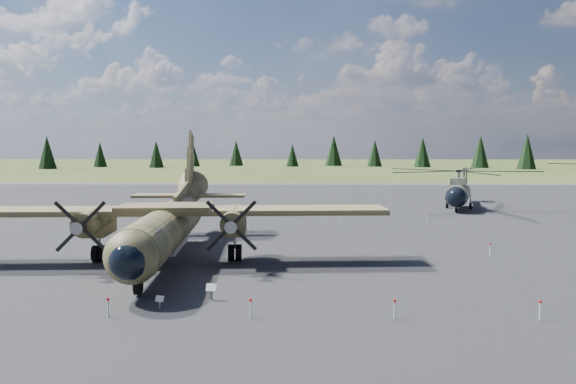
{
  "coord_description": "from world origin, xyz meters",
  "views": [
    {
      "loc": [
        4.03,
        -36.4,
        7.25
      ],
      "look_at": [
        3.25,
        2.0,
        4.03
      ],
      "focal_mm": 35.0,
      "sensor_mm": 36.0,
      "label": 1
    }
  ],
  "objects": [
    {
      "name": "transport_plane",
      "position": [
        -4.25,
        -1.4,
        2.58
      ],
      "size": [
        27.24,
        24.71,
        8.97
      ],
      "rotation": [
        0.0,
        0.0,
        0.06
      ],
      "color": "#384123",
      "rests_on": "ground"
    },
    {
      "name": "barrier_fence",
      "position": [
        -0.46,
        -0.08,
        0.51
      ],
      "size": [
        33.12,
        29.62,
        0.85
      ],
      "color": "silver",
      "rests_on": "ground"
    },
    {
      "name": "info_placard_left",
      "position": [
        -2.14,
        -12.21,
        0.41
      ],
      "size": [
        0.42,
        0.28,
        0.61
      ],
      "rotation": [
        0.0,
        0.0,
        -0.33
      ],
      "color": "gray",
      "rests_on": "ground"
    },
    {
      "name": "treeline",
      "position": [
        -5.02,
        3.19,
        4.84
      ],
      "size": [
        333.27,
        327.83,
        10.91
      ],
      "color": "black",
      "rests_on": "ground"
    },
    {
      "name": "ground",
      "position": [
        0.0,
        0.0,
        0.0
      ],
      "size": [
        500.0,
        500.0,
        0.0
      ],
      "primitive_type": "plane",
      "color": "#4E5C29",
      "rests_on": "ground"
    },
    {
      "name": "apron",
      "position": [
        0.0,
        10.0,
        0.0
      ],
      "size": [
        120.0,
        120.0,
        0.04
      ],
      "primitive_type": "cube",
      "color": "#525356",
      "rests_on": "ground"
    },
    {
      "name": "helicopter_near",
      "position": [
        21.91,
        26.68,
        3.2
      ],
      "size": [
        22.58,
        22.58,
        4.51
      ],
      "rotation": [
        0.0,
        0.0,
        -0.34
      ],
      "color": "gray",
      "rests_on": "ground"
    },
    {
      "name": "info_placard_right",
      "position": [
        -0.07,
        -10.75,
        0.53
      ],
      "size": [
        0.54,
        0.32,
        0.79
      ],
      "rotation": [
        0.0,
        0.0,
        -0.21
      ],
      "color": "gray",
      "rests_on": "ground"
    }
  ]
}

